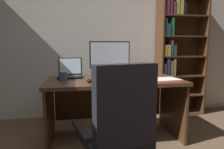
# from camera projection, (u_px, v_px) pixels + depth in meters

# --- Properties ---
(wall_back) EXTENTS (5.26, 0.12, 2.65)m
(wall_back) POSITION_uv_depth(u_px,v_px,m) (107.00, 36.00, 3.33)
(wall_back) COLOR beige
(wall_back) RESTS_ON ground
(desk) EXTENTS (1.62, 0.78, 0.75)m
(desk) POSITION_uv_depth(u_px,v_px,m) (113.00, 94.00, 2.55)
(desk) COLOR #4C2D19
(desk) RESTS_ON ground
(bookshelf) EXTENTS (0.79, 0.31, 1.97)m
(bookshelf) POSITION_uv_depth(u_px,v_px,m) (176.00, 58.00, 3.35)
(bookshelf) COLOR #4C2D19
(bookshelf) RESTS_ON ground
(office_chair) EXTENTS (0.68, 0.60, 1.03)m
(office_chair) POSITION_uv_depth(u_px,v_px,m) (119.00, 138.00, 1.58)
(office_chair) COLOR black
(office_chair) RESTS_ON ground
(monitor) EXTENTS (0.54, 0.16, 0.47)m
(monitor) POSITION_uv_depth(u_px,v_px,m) (110.00, 58.00, 2.67)
(monitor) COLOR black
(monitor) RESTS_ON desk
(laptop) EXTENTS (0.31, 0.30, 0.25)m
(laptop) POSITION_uv_depth(u_px,v_px,m) (70.00, 73.00, 2.61)
(laptop) COLOR black
(laptop) RESTS_ON desk
(keyboard) EXTENTS (0.42, 0.15, 0.02)m
(keyboard) POSITION_uv_depth(u_px,v_px,m) (116.00, 81.00, 2.29)
(keyboard) COLOR black
(keyboard) RESTS_ON desk
(computer_mouse) EXTENTS (0.06, 0.10, 0.04)m
(computer_mouse) POSITION_uv_depth(u_px,v_px,m) (90.00, 81.00, 2.23)
(computer_mouse) COLOR black
(computer_mouse) RESTS_ON desk
(reading_stand_with_book) EXTENTS (0.27, 0.25, 0.12)m
(reading_stand_with_book) POSITION_uv_depth(u_px,v_px,m) (138.00, 71.00, 2.82)
(reading_stand_with_book) COLOR black
(reading_stand_with_book) RESTS_ON desk
(open_binder) EXTENTS (0.50, 0.32, 0.02)m
(open_binder) POSITION_uv_depth(u_px,v_px,m) (160.00, 80.00, 2.33)
(open_binder) COLOR #DB422D
(open_binder) RESTS_ON desk
(notepad) EXTENTS (0.15, 0.21, 0.01)m
(notepad) POSITION_uv_depth(u_px,v_px,m) (129.00, 78.00, 2.51)
(notepad) COLOR silver
(notepad) RESTS_ON desk
(pen) EXTENTS (0.14, 0.02, 0.01)m
(pen) POSITION_uv_depth(u_px,v_px,m) (131.00, 77.00, 2.51)
(pen) COLOR maroon
(pen) RESTS_ON notepad
(coffee_mug) EXTENTS (0.09, 0.09, 0.10)m
(coffee_mug) POSITION_uv_depth(u_px,v_px,m) (63.00, 76.00, 2.35)
(coffee_mug) COLOR #334C7A
(coffee_mug) RESTS_ON desk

